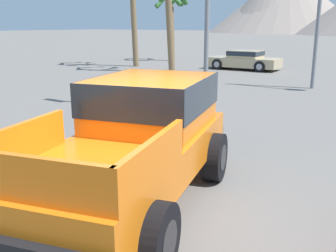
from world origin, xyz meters
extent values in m
plane|color=slate|center=(0.00, 0.00, 0.00)|extent=(320.00, 320.00, 0.00)
cube|color=orange|center=(-0.26, -0.08, 0.76)|extent=(3.05, 5.00, 0.55)
cube|color=orange|center=(-0.51, 0.82, 1.45)|extent=(2.20, 2.44, 0.82)
cube|color=#1E2833|center=(-0.51, 0.82, 1.59)|extent=(2.25, 2.49, 0.53)
cube|color=orange|center=(-0.76, -1.59, 1.27)|extent=(0.58, 1.82, 0.48)
cube|color=orange|center=(0.95, -1.11, 1.27)|extent=(0.58, 1.82, 0.48)
cube|color=orange|center=(0.33, -2.21, 1.27)|extent=(1.74, 0.56, 0.48)
cube|color=black|center=(-0.90, 2.22, 0.60)|extent=(1.80, 0.64, 0.24)
cylinder|color=black|center=(-1.58, 1.05, 0.42)|extent=(0.54, 0.90, 0.85)
cylinder|color=#232326|center=(-1.58, 1.05, 0.42)|extent=(0.46, 0.54, 0.47)
cylinder|color=black|center=(0.27, 1.57, 0.42)|extent=(0.54, 0.90, 0.85)
cylinder|color=#232326|center=(0.27, 1.57, 0.42)|extent=(0.46, 0.54, 0.47)
cylinder|color=black|center=(-0.79, -1.74, 0.42)|extent=(0.54, 0.90, 0.85)
cylinder|color=#232326|center=(-0.79, -1.74, 0.42)|extent=(0.46, 0.54, 0.47)
cylinder|color=black|center=(1.06, -1.22, 0.42)|extent=(0.54, 0.90, 0.85)
cylinder|color=#232326|center=(1.06, -1.22, 0.42)|extent=(0.46, 0.54, 0.47)
cube|color=tan|center=(-6.65, 18.26, 0.45)|extent=(4.41, 2.03, 0.55)
cube|color=tan|center=(-6.54, 18.26, 0.94)|extent=(1.89, 1.69, 0.43)
cube|color=#1E2833|center=(-6.54, 18.26, 1.00)|extent=(1.93, 1.73, 0.26)
cylinder|color=black|center=(-7.95, 17.32, 0.32)|extent=(0.66, 0.25, 0.65)
cylinder|color=#9E9EA3|center=(-7.95, 17.32, 0.32)|extent=(0.37, 0.25, 0.36)
cylinder|color=black|center=(-8.03, 19.07, 0.32)|extent=(0.66, 0.25, 0.65)
cylinder|color=#9E9EA3|center=(-8.03, 19.07, 0.32)|extent=(0.37, 0.25, 0.36)
cylinder|color=black|center=(-5.27, 17.44, 0.32)|extent=(0.66, 0.25, 0.65)
cylinder|color=#9E9EA3|center=(-5.27, 17.44, 0.32)|extent=(0.37, 0.25, 0.36)
cylinder|color=black|center=(-5.35, 19.20, 0.32)|extent=(0.66, 0.25, 0.65)
cylinder|color=#9E9EA3|center=(-5.35, 19.20, 0.32)|extent=(0.37, 0.25, 0.36)
cylinder|color=slate|center=(-1.14, 13.14, 2.94)|extent=(0.16, 0.16, 5.89)
cylinder|color=brown|center=(-13.31, 15.85, 3.93)|extent=(0.36, 0.73, 7.87)
cylinder|color=brown|center=(-13.66, 20.74, 2.51)|extent=(0.36, 0.60, 5.04)
cone|color=gray|center=(-44.70, 126.88, 10.17)|extent=(36.19, 36.19, 20.34)
cone|color=gray|center=(-42.65, 132.28, 10.37)|extent=(52.10, 52.10, 20.75)
camera|label=1|loc=(3.35, -4.29, 2.69)|focal=42.00mm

